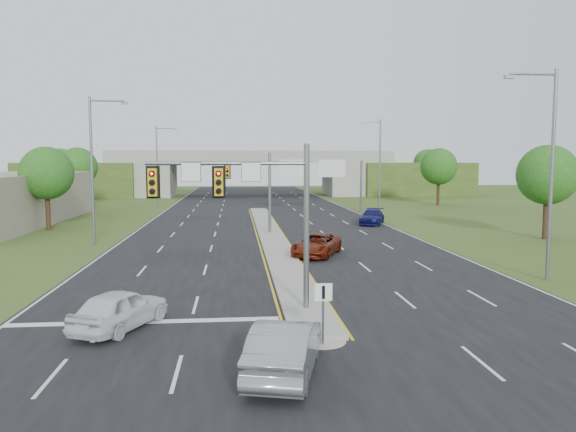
# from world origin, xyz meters

# --- Properties ---
(ground) EXTENTS (240.00, 240.00, 0.00)m
(ground) POSITION_xyz_m (0.00, 0.00, 0.00)
(ground) COLOR #354B1B
(ground) RESTS_ON ground
(road) EXTENTS (24.00, 160.00, 0.02)m
(road) POSITION_xyz_m (0.00, 35.00, 0.01)
(road) COLOR black
(road) RESTS_ON ground
(median) EXTENTS (2.00, 54.00, 0.16)m
(median) POSITION_xyz_m (0.00, 23.00, 0.10)
(median) COLOR gray
(median) RESTS_ON road
(median_nose) EXTENTS (2.00, 2.00, 0.16)m
(median_nose) POSITION_xyz_m (0.00, -4.00, 0.10)
(median_nose) COLOR gray
(median_nose) RESTS_ON road
(lane_markings) EXTENTS (23.72, 160.00, 0.01)m
(lane_markings) POSITION_xyz_m (-0.60, 28.91, 0.02)
(lane_markings) COLOR gold
(lane_markings) RESTS_ON road
(signal_mast_near) EXTENTS (6.62, 0.60, 7.00)m
(signal_mast_near) POSITION_xyz_m (-2.26, -0.07, 4.73)
(signal_mast_near) COLOR slate
(signal_mast_near) RESTS_ON ground
(signal_mast_far) EXTENTS (6.62, 0.60, 7.00)m
(signal_mast_far) POSITION_xyz_m (-2.26, 24.93, 4.73)
(signal_mast_far) COLOR slate
(signal_mast_far) RESTS_ON ground
(keep_right_sign) EXTENTS (0.60, 0.13, 2.20)m
(keep_right_sign) POSITION_xyz_m (0.00, -4.53, 1.52)
(keep_right_sign) COLOR slate
(keep_right_sign) RESTS_ON ground
(sign_gantry) EXTENTS (11.58, 0.44, 6.67)m
(sign_gantry) POSITION_xyz_m (6.68, 44.92, 5.24)
(sign_gantry) COLOR slate
(sign_gantry) RESTS_ON ground
(overpass) EXTENTS (80.00, 14.00, 8.10)m
(overpass) POSITION_xyz_m (0.00, 80.00, 3.55)
(overpass) COLOR gray
(overpass) RESTS_ON ground
(lightpole_l_mid) EXTENTS (2.85, 0.25, 11.00)m
(lightpole_l_mid) POSITION_xyz_m (-13.30, 20.00, 6.10)
(lightpole_l_mid) COLOR slate
(lightpole_l_mid) RESTS_ON ground
(lightpole_l_far) EXTENTS (2.85, 0.25, 11.00)m
(lightpole_l_far) POSITION_xyz_m (-13.30, 55.00, 6.10)
(lightpole_l_far) COLOR slate
(lightpole_l_far) RESTS_ON ground
(lightpole_r_near) EXTENTS (2.85, 0.25, 11.00)m
(lightpole_r_near) POSITION_xyz_m (13.30, 5.00, 6.10)
(lightpole_r_near) COLOR slate
(lightpole_r_near) RESTS_ON ground
(lightpole_r_far) EXTENTS (2.85, 0.25, 11.00)m
(lightpole_r_far) POSITION_xyz_m (13.30, 40.00, 6.10)
(lightpole_r_far) COLOR slate
(lightpole_r_far) RESTS_ON ground
(tree_l_near) EXTENTS (4.80, 4.80, 7.60)m
(tree_l_near) POSITION_xyz_m (-20.00, 30.00, 5.18)
(tree_l_near) COLOR #382316
(tree_l_near) RESTS_ON ground
(tree_l_mid) EXTENTS (5.20, 5.20, 8.12)m
(tree_l_mid) POSITION_xyz_m (-24.00, 55.00, 5.51)
(tree_l_mid) COLOR #382316
(tree_l_mid) RESTS_ON ground
(tree_r_near) EXTENTS (4.80, 4.80, 7.60)m
(tree_r_near) POSITION_xyz_m (22.00, 20.00, 5.18)
(tree_r_near) COLOR #382316
(tree_r_near) RESTS_ON ground
(tree_r_mid) EXTENTS (5.20, 5.20, 8.12)m
(tree_r_mid) POSITION_xyz_m (26.00, 55.00, 5.51)
(tree_r_mid) COLOR #382316
(tree_r_mid) RESTS_ON ground
(tree_back_a) EXTENTS (6.00, 6.00, 8.85)m
(tree_back_a) POSITION_xyz_m (-38.00, 94.00, 5.84)
(tree_back_a) COLOR #382316
(tree_back_a) RESTS_ON ground
(tree_back_b) EXTENTS (5.60, 5.60, 8.32)m
(tree_back_b) POSITION_xyz_m (-24.00, 94.00, 5.51)
(tree_back_b) COLOR #382316
(tree_back_b) RESTS_ON ground
(tree_back_c) EXTENTS (5.60, 5.60, 8.32)m
(tree_back_c) POSITION_xyz_m (24.00, 94.00, 5.51)
(tree_back_c) COLOR #382316
(tree_back_c) RESTS_ON ground
(tree_back_d) EXTENTS (6.00, 6.00, 8.85)m
(tree_back_d) POSITION_xyz_m (38.00, 94.00, 5.84)
(tree_back_d) COLOR #382316
(tree_back_d) RESTS_ON ground
(car_white) EXTENTS (3.48, 4.85, 1.53)m
(car_white) POSITION_xyz_m (-7.25, -1.83, 0.79)
(car_white) COLOR silver
(car_white) RESTS_ON road
(car_silver) EXTENTS (2.83, 5.17, 1.62)m
(car_silver) POSITION_xyz_m (-1.50, -6.83, 0.83)
(car_silver) COLOR gray
(car_silver) RESTS_ON road
(car_far_a) EXTENTS (4.31, 5.78, 1.46)m
(car_far_a) POSITION_xyz_m (2.42, 13.71, 0.75)
(car_far_a) COLOR #5E1909
(car_far_a) RESTS_ON road
(car_far_b) EXTENTS (3.78, 5.50, 1.48)m
(car_far_b) POSITION_xyz_m (10.64, 31.78, 0.76)
(car_far_b) COLOR #0C0E4C
(car_far_b) RESTS_ON road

